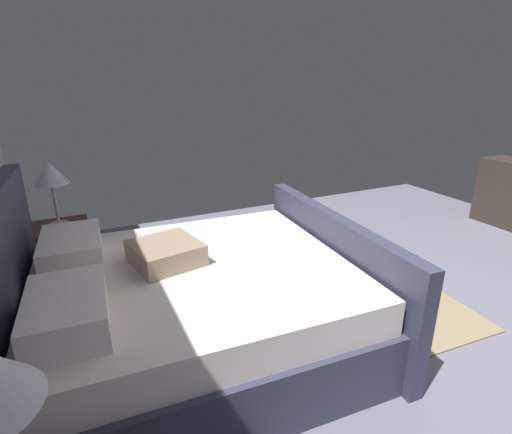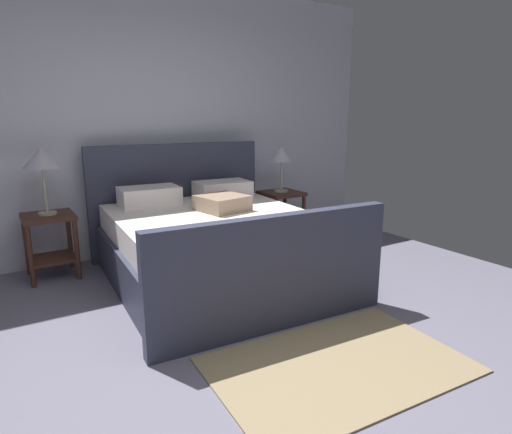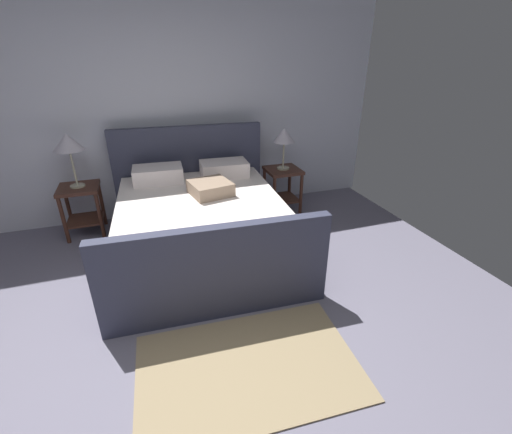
{
  "view_description": "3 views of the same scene",
  "coord_description": "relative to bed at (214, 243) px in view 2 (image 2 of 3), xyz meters",
  "views": [
    {
      "loc": [
        -1.76,
        2.29,
        1.77
      ],
      "look_at": [
        0.54,
        1.19,
        0.85
      ],
      "focal_mm": 27.64,
      "sensor_mm": 36.0,
      "label": 1
    },
    {
      "loc": [
        -1.25,
        -1.73,
        1.49
      ],
      "look_at": [
        0.63,
        1.32,
        0.65
      ],
      "focal_mm": 30.86,
      "sensor_mm": 36.0,
      "label": 2
    },
    {
      "loc": [
        -0.08,
        -1.63,
        2.01
      ],
      "look_at": [
        0.83,
        1.06,
        0.65
      ],
      "focal_mm": 24.41,
      "sensor_mm": 36.0,
      "label": 3
    }
  ],
  "objects": [
    {
      "name": "nightstand_left",
      "position": [
        -1.25,
        0.86,
        0.05
      ],
      "size": [
        0.44,
        0.44,
        0.6
      ],
      "color": "#47271B",
      "rests_on": "ground"
    },
    {
      "name": "table_lamp_right",
      "position": [
        1.24,
        0.72,
        0.67
      ],
      "size": [
        0.27,
        0.27,
        0.53
      ],
      "color": "#B7B293",
      "rests_on": "nightstand_right"
    },
    {
      "name": "area_rug",
      "position": [
        -0.0,
        -1.68,
        -0.35
      ],
      "size": [
        1.58,
        1.07,
        0.01
      ],
      "primitive_type": "cube",
      "rotation": [
        0.0,
        0.0,
        -0.06
      ],
      "color": "#927E5C",
      "rests_on": "ground"
    },
    {
      "name": "wall_back",
      "position": [
        -0.43,
        1.25,
        1.07
      ],
      "size": [
        6.23,
        0.12,
        2.84
      ],
      "primitive_type": "cube",
      "color": "silver",
      "rests_on": "ground"
    },
    {
      "name": "ground_plane",
      "position": [
        -0.43,
        -1.72,
        -0.36
      ],
      "size": [
        6.11,
        5.82,
        0.02
      ],
      "primitive_type": "cube",
      "color": "slate"
    },
    {
      "name": "nightstand_right",
      "position": [
        1.24,
        0.72,
        0.05
      ],
      "size": [
        0.44,
        0.44,
        0.6
      ],
      "color": "#47271B",
      "rests_on": "ground"
    },
    {
      "name": "table_lamp_left",
      "position": [
        -1.25,
        0.86,
        0.75
      ],
      "size": [
        0.33,
        0.33,
        0.61
      ],
      "color": "#B7B293",
      "rests_on": "nightstand_left"
    },
    {
      "name": "bed",
      "position": [
        0.0,
        0.0,
        0.0
      ],
      "size": [
        1.97,
        2.27,
        1.18
      ],
      "color": "#34364B",
      "rests_on": "ground"
    }
  ]
}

